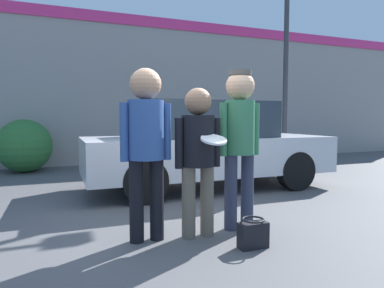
% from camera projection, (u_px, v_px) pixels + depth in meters
% --- Properties ---
extents(ground_plane, '(56.00, 56.00, 0.00)m').
position_uv_depth(ground_plane, '(184.00, 229.00, 4.02)').
color(ground_plane, '#4C4C4F').
extents(storefront_building, '(24.00, 0.22, 4.26)m').
position_uv_depth(storefront_building, '(107.00, 88.00, 9.70)').
color(storefront_building, gray).
rests_on(storefront_building, ground).
extents(person_left, '(0.55, 0.38, 1.82)m').
position_uv_depth(person_left, '(146.00, 137.00, 3.57)').
color(person_left, black).
rests_on(person_left, ground).
extents(person_middle_with_frisbee, '(0.53, 0.57, 1.63)m').
position_uv_depth(person_middle_with_frisbee, '(198.00, 149.00, 3.71)').
color(person_middle_with_frisbee, '#665B4C').
rests_on(person_middle_with_frisbee, ground).
extents(person_right, '(0.51, 0.34, 1.85)m').
position_uv_depth(person_right, '(240.00, 133.00, 3.97)').
color(person_right, '#2D3347').
rests_on(person_right, ground).
extents(parked_car_near, '(4.51, 1.78, 1.61)m').
position_uv_depth(parked_car_near, '(207.00, 145.00, 6.38)').
color(parked_car_near, silver).
rests_on(parked_car_near, ground).
extents(street_lamp, '(1.19, 0.35, 5.70)m').
position_uv_depth(street_lamp, '(293.00, 29.00, 8.34)').
color(street_lamp, '#38383D').
rests_on(street_lamp, ground).
extents(shrub, '(1.29, 1.29, 1.29)m').
position_uv_depth(shrub, '(24.00, 146.00, 8.27)').
color(shrub, '#2D6B33').
rests_on(shrub, ground).
extents(handbag, '(0.30, 0.23, 0.30)m').
position_uv_depth(handbag, '(253.00, 234.00, 3.44)').
color(handbag, black).
rests_on(handbag, ground).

